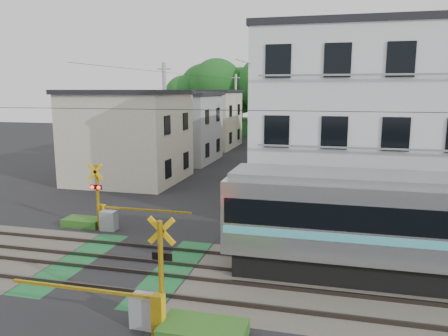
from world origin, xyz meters
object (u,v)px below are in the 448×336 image
(apartment_block, at_px, (360,123))
(pedestrian, at_px, (256,140))
(crossing_signal_near, at_px, (147,303))
(crossing_signal_far, at_px, (107,215))

(apartment_block, xyz_separation_m, pedestrian, (-9.48, 24.00, -3.79))
(crossing_signal_near, height_order, apartment_block, apartment_block)
(crossing_signal_far, height_order, pedestrian, crossing_signal_far)
(crossing_signal_near, height_order, pedestrian, crossing_signal_near)
(crossing_signal_far, xyz_separation_m, apartment_block, (11.09, 5.84, 3.94))
(crossing_signal_near, distance_m, pedestrian, 37.31)
(crossing_signal_far, xyz_separation_m, pedestrian, (1.61, 29.84, 0.16))
(crossing_signal_near, height_order, crossing_signal_far, same)
(pedestrian, bearing_deg, crossing_signal_far, 61.93)
(crossing_signal_far, distance_m, pedestrian, 29.88)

